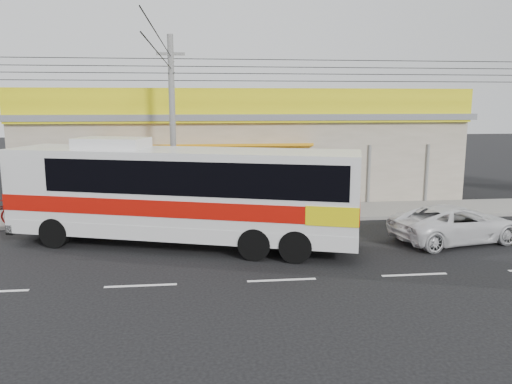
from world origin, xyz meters
TOP-DOWN VIEW (x-y plane):
  - ground at (0.00, 0.00)m, footprint 120.00×120.00m
  - sidewalk at (0.00, 6.00)m, footprint 30.00×3.20m
  - lane_markings at (0.00, -2.50)m, footprint 50.00×0.12m
  - storefront_building at (-0.01, 11.54)m, footprint 22.60×9.20m
  - coach_bus at (-2.77, 1.37)m, footprint 12.57×6.31m
  - white_car at (7.01, 0.79)m, footprint 5.19×3.14m
  - utility_pole at (-3.39, 5.36)m, footprint 34.00×14.00m

SIDE VIEW (x-z plane):
  - ground at x=0.00m, z-range 0.00..0.00m
  - lane_markings at x=0.00m, z-range -0.01..0.01m
  - sidewalk at x=0.00m, z-range 0.00..0.15m
  - white_car at x=7.01m, z-range 0.00..1.35m
  - coach_bus at x=-2.77m, z-range 0.13..3.95m
  - storefront_building at x=-0.01m, z-range -0.55..5.15m
  - utility_pole at x=-3.39m, z-range 2.53..10.33m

